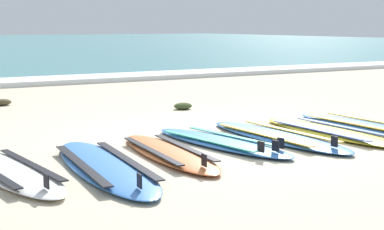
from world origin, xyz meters
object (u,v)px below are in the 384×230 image
surfboard_1 (104,166)px  surfboard_0 (11,171)px  surfboard_2 (168,152)px  surfboard_4 (277,136)px  surfboard_6 (362,125)px  surfboard_3 (221,142)px  surfboard_5 (331,132)px

surfboard_1 → surfboard_0: bearing=164.9°
surfboard_1 → surfboard_2: size_ratio=1.18×
surfboard_0 → surfboard_2: (1.55, -0.01, 0.00)m
surfboard_1 → surfboard_4: bearing=9.2°
surfboard_2 → surfboard_6: bearing=4.2°
surfboard_3 → surfboard_6: bearing=0.7°
surfboard_2 → surfboard_5: 2.23m
surfboard_1 → surfboard_4: 2.28m
surfboard_2 → surfboard_5: size_ratio=0.90×
surfboard_4 → surfboard_2: bearing=-173.9°
surfboard_1 → surfboard_5: same height
surfboard_2 → surfboard_6: size_ratio=0.95×
surfboard_5 → surfboard_6: size_ratio=1.05×
surfboard_0 → surfboard_2: bearing=-0.3°
surfboard_1 → surfboard_3: 1.55m
surfboard_3 → surfboard_1: bearing=-165.5°
surfboard_3 → surfboard_6: same height
surfboard_3 → surfboard_4: bearing=-2.0°
surfboard_3 → surfboard_4: size_ratio=0.92×
surfboard_3 → surfboard_0: bearing=-175.6°
surfboard_2 → surfboard_5: bearing=1.2°
surfboard_0 → surfboard_6: size_ratio=0.97×
surfboard_4 → surfboard_5: bearing=-8.8°
surfboard_5 → surfboard_2: bearing=-178.8°
surfboard_2 → surfboard_3: 0.76m
surfboard_1 → surfboard_5: bearing=4.8°
surfboard_2 → surfboard_5: same height
surfboard_0 → surfboard_2: size_ratio=1.03×
surfboard_0 → surfboard_4: 3.05m
surfboard_1 → surfboard_2: same height
surfboard_1 → surfboard_5: size_ratio=1.06×
surfboard_1 → surfboard_2: (0.76, 0.21, 0.00)m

